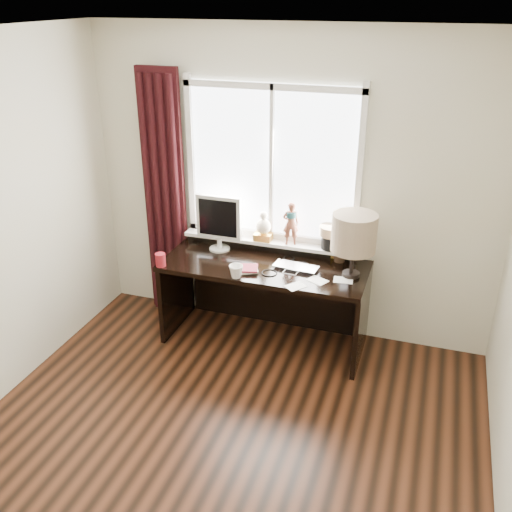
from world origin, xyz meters
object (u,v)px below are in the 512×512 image
(laptop, at_px, (296,267))
(mug, at_px, (236,271))
(monitor, at_px, (219,220))
(red_cup, at_px, (161,260))
(desk, at_px, (268,285))
(table_lamp, at_px, (354,234))

(laptop, distance_m, mug, 0.51)
(laptop, bearing_deg, monitor, 173.73)
(mug, height_order, red_cup, mug)
(red_cup, relative_size, desk, 0.06)
(red_cup, height_order, monitor, monitor)
(desk, bearing_deg, monitor, 172.70)
(laptop, height_order, table_lamp, table_lamp)
(desk, bearing_deg, mug, -109.67)
(desk, bearing_deg, laptop, -20.07)
(mug, distance_m, monitor, 0.60)
(desk, height_order, monitor, monitor)
(monitor, bearing_deg, red_cup, -126.42)
(red_cup, relative_size, monitor, 0.22)
(laptop, bearing_deg, mug, -138.22)
(mug, bearing_deg, red_cup, 180.00)
(red_cup, distance_m, monitor, 0.61)
(red_cup, xyz_separation_m, table_lamp, (1.51, 0.31, 0.31))
(laptop, xyz_separation_m, mug, (-0.41, -0.30, 0.04))
(laptop, xyz_separation_m, monitor, (-0.73, 0.16, 0.26))
(laptop, relative_size, table_lamp, 0.70)
(monitor, bearing_deg, table_lamp, -7.02)
(desk, xyz_separation_m, monitor, (-0.46, 0.06, 0.52))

